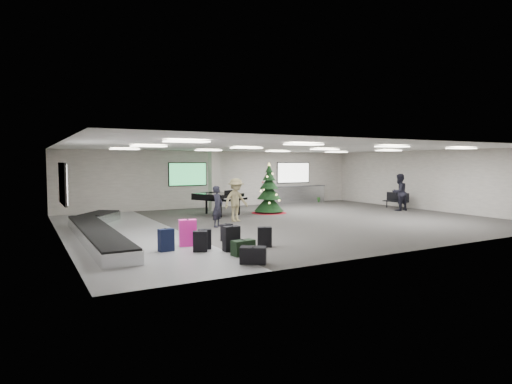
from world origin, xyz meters
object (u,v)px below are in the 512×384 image
baggage_carousel (98,231)px  traveler_b (236,200)px  potted_plant_right (317,196)px  traveler_a (218,206)px  bench (397,199)px  service_counter (296,194)px  grand_piano (219,197)px  potted_plant_left (271,198)px  christmas_tree (269,196)px  traveler_bench (399,192)px  pink_suitcase (188,233)px

baggage_carousel → traveler_b: bearing=10.8°
baggage_carousel → potted_plant_right: size_ratio=12.24×
traveler_a → bench: bearing=-34.1°
bench → traveler_b: size_ratio=0.77×
baggage_carousel → service_counter: 14.50m
service_counter → grand_piano: size_ratio=1.53×
grand_piano → traveler_b: 2.43m
service_counter → grand_piano: 7.43m
potted_plant_left → potted_plant_right: size_ratio=1.01×
christmas_tree → traveler_bench: size_ratio=1.31×
baggage_carousel → service_counter: (12.84, 6.73, 0.33)m
baggage_carousel → traveler_bench: traveler_bench is taller
pink_suitcase → traveler_a: 3.94m
bench → traveler_b: 10.22m
traveler_b → traveler_bench: bearing=-15.6°
baggage_carousel → christmas_tree: christmas_tree is taller
traveler_a → potted_plant_left: (6.43, 6.55, -0.42)m
baggage_carousel → potted_plant_left: potted_plant_left is taller
christmas_tree → potted_plant_left: (2.25, 3.49, -0.47)m
christmas_tree → potted_plant_left: 4.18m
pink_suitcase → grand_piano: size_ratio=0.32×
grand_piano → potted_plant_left: (4.81, 3.05, -0.48)m
pink_suitcase → grand_piano: (4.00, 6.61, 0.48)m
grand_piano → potted_plant_right: 8.80m
baggage_carousel → pink_suitcase: pink_suitcase is taller
christmas_tree → grand_piano: 2.60m
service_counter → traveler_bench: (2.40, -6.11, 0.43)m
service_counter → traveler_a: 10.68m
pink_suitcase → christmas_tree: (6.56, 6.16, 0.47)m
bench → potted_plant_left: 7.18m
traveler_bench → potted_plant_right: size_ratio=2.46×
service_counter → traveler_bench: traveler_bench is taller
grand_piano → traveler_b: traveler_b is taller
baggage_carousel → traveler_b: traveler_b is taller
traveler_b → service_counter: bearing=26.2°
baggage_carousel → grand_piano: grand_piano is taller
christmas_tree → potted_plant_left: christmas_tree is taller
service_counter → grand_piano: grand_piano is taller
baggage_carousel → service_counter: size_ratio=2.40×
baggage_carousel → potted_plant_right: (14.39, 6.58, 0.18)m
traveler_b → potted_plant_right: 10.14m
pink_suitcase → potted_plant_right: bearing=51.6°
pink_suitcase → grand_piano: 7.74m
service_counter → potted_plant_right: bearing=-5.5°
service_counter → bench: 6.11m
pink_suitcase → traveler_b: (3.72, 4.19, 0.52)m
christmas_tree → traveler_a: (-4.18, -3.05, -0.06)m
pink_suitcase → potted_plant_left: pink_suitcase is taller
traveler_b → traveler_bench: size_ratio=0.96×
pink_suitcase → traveler_b: traveler_b is taller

